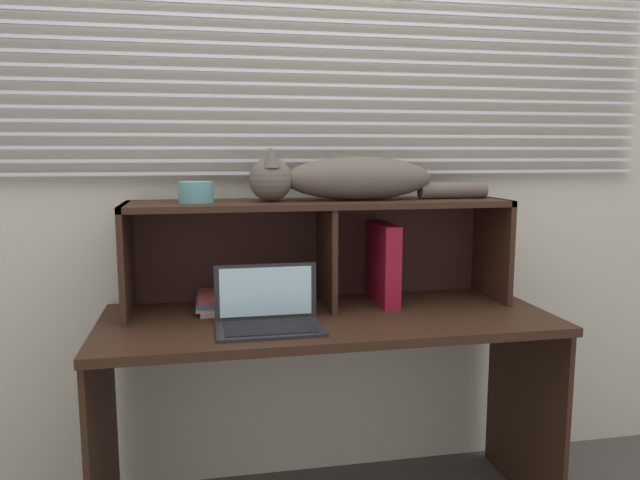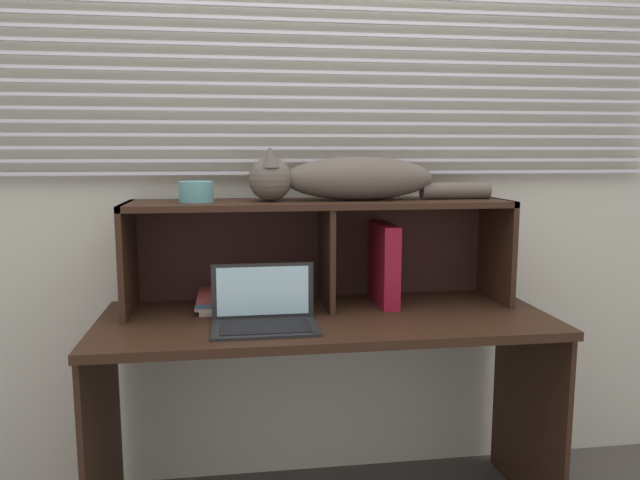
# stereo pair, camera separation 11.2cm
# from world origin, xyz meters

# --- Properties ---
(back_panel_with_blinds) EXTENTS (4.40, 0.08, 2.50)m
(back_panel_with_blinds) POSITION_xyz_m (0.00, 0.55, 1.26)
(back_panel_with_blinds) COLOR beige
(back_panel_with_blinds) RESTS_ON ground
(desk) EXTENTS (1.55, 0.62, 0.75)m
(desk) POSITION_xyz_m (0.00, 0.20, 0.61)
(desk) COLOR #311D12
(desk) RESTS_ON ground
(hutch_shelf_unit) EXTENTS (1.37, 0.31, 0.39)m
(hutch_shelf_unit) POSITION_xyz_m (0.00, 0.37, 1.02)
(hutch_shelf_unit) COLOR #311D12
(hutch_shelf_unit) RESTS_ON desk
(cat) EXTENTS (0.89, 0.18, 0.19)m
(cat) POSITION_xyz_m (0.09, 0.34, 1.21)
(cat) COLOR brown
(cat) RESTS_ON hutch_shelf_unit
(laptop) EXTENTS (0.34, 0.21, 0.20)m
(laptop) POSITION_xyz_m (-0.22, 0.10, 0.79)
(laptop) COLOR black
(laptop) RESTS_ON desk
(binder_upright) EXTENTS (0.06, 0.26, 0.30)m
(binder_upright) POSITION_xyz_m (0.24, 0.34, 0.90)
(binder_upright) COLOR maroon
(binder_upright) RESTS_ON desk
(book_stack) EXTENTS (0.16, 0.21, 0.06)m
(book_stack) POSITION_xyz_m (-0.37, 0.35, 0.78)
(book_stack) COLOR gray
(book_stack) RESTS_ON desk
(small_basket) EXTENTS (0.12, 0.12, 0.07)m
(small_basket) POSITION_xyz_m (-0.44, 0.34, 1.17)
(small_basket) COLOR teal
(small_basket) RESTS_ON hutch_shelf_unit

